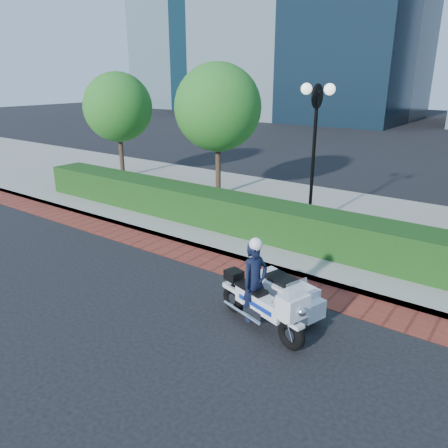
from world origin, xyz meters
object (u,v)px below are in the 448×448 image
Objects in this scene: lamppost at (315,134)px; tree_b at (218,108)px; tree_a at (118,107)px; police_motorcycle at (270,293)px.

lamppost is 0.86× the size of tree_b.
tree_a reaches higher than lamppost.
tree_b is 2.25× the size of police_motorcycle.
lamppost is 6.07m from police_motorcycle.
tree_b is (-4.50, 1.30, 0.48)m from lamppost.
tree_a is 13.72m from police_motorcycle.
lamppost is 10.09m from tree_a.
police_motorcycle is (1.73, -5.32, -2.34)m from lamppost.
tree_b is 9.52m from police_motorcycle.
tree_a is at bearing 167.31° from police_motorcycle.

